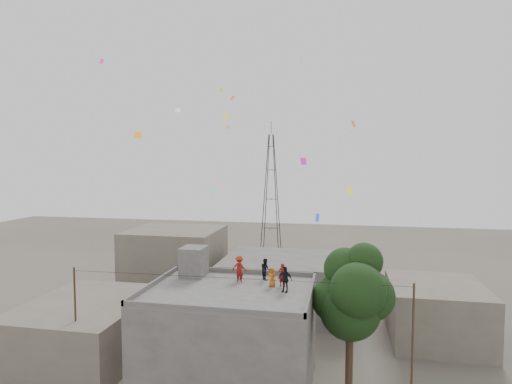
{
  "coord_description": "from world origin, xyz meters",
  "views": [
    {
      "loc": [
        6.59,
        -24.7,
        13.93
      ],
      "look_at": [
        1.11,
        2.7,
        11.91
      ],
      "focal_mm": 30.0,
      "sensor_mm": 36.0,
      "label": 1
    }
  ],
  "objects_px": {
    "person_red_adult": "(283,275)",
    "person_dark_adult": "(285,279)",
    "tree": "(353,294)",
    "stair_head_box": "(194,262)",
    "transmission_tower": "(271,193)"
  },
  "relations": [
    {
      "from": "stair_head_box",
      "to": "person_dark_adult",
      "type": "bearing_deg",
      "value": -19.72
    },
    {
      "from": "tree",
      "to": "person_dark_adult",
      "type": "distance_m",
      "value": 4.09
    },
    {
      "from": "tree",
      "to": "transmission_tower",
      "type": "distance_m",
      "value": 41.12
    },
    {
      "from": "transmission_tower",
      "to": "person_dark_adult",
      "type": "xyz_separation_m",
      "value": [
        7.36,
        -39.75,
        -2.19
      ]
    },
    {
      "from": "stair_head_box",
      "to": "person_red_adult",
      "type": "xyz_separation_m",
      "value": [
        6.27,
        -1.22,
        -0.27
      ]
    },
    {
      "from": "person_red_adult",
      "to": "person_dark_adult",
      "type": "distance_m",
      "value": 1.17
    },
    {
      "from": "stair_head_box",
      "to": "transmission_tower",
      "type": "distance_m",
      "value": 37.46
    },
    {
      "from": "transmission_tower",
      "to": "person_dark_adult",
      "type": "height_order",
      "value": "transmission_tower"
    },
    {
      "from": "tree",
      "to": "transmission_tower",
      "type": "height_order",
      "value": "transmission_tower"
    },
    {
      "from": "person_red_adult",
      "to": "person_dark_adult",
      "type": "height_order",
      "value": "person_dark_adult"
    },
    {
      "from": "stair_head_box",
      "to": "person_red_adult",
      "type": "bearing_deg",
      "value": -11.0
    },
    {
      "from": "tree",
      "to": "person_red_adult",
      "type": "height_order",
      "value": "tree"
    },
    {
      "from": "stair_head_box",
      "to": "tree",
      "type": "distance_m",
      "value": 10.8
    },
    {
      "from": "tree",
      "to": "person_red_adult",
      "type": "bearing_deg",
      "value": 169.64
    },
    {
      "from": "stair_head_box",
      "to": "person_dark_adult",
      "type": "distance_m",
      "value": 6.98
    }
  ]
}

